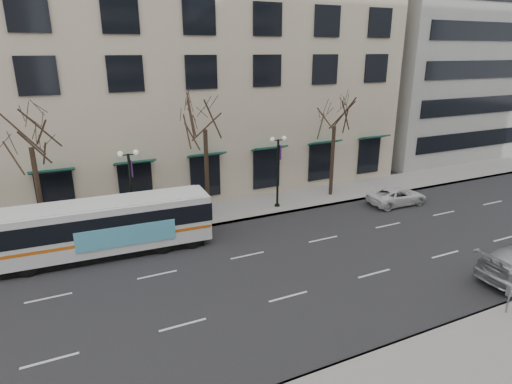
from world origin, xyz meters
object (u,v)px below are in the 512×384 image
lamp_post_right (278,169)px  city_bus (108,226)px  tree_far_left (28,130)px  tree_far_mid (205,115)px  white_pickup (397,196)px  lamp_post_left (131,187)px  tree_far_right (335,113)px  pay_station (510,293)px

lamp_post_right → city_bus: lamp_post_right is taller
tree_far_left → lamp_post_right: tree_far_left is taller
tree_far_mid → tree_far_left: bearing=-180.0°
tree_far_left → white_pickup: tree_far_left is taller
tree_far_mid → white_pickup: tree_far_mid is taller
tree_far_left → tree_far_mid: size_ratio=0.98×
lamp_post_left → city_bus: bearing=-127.0°
lamp_post_right → white_pickup: lamp_post_right is taller
lamp_post_right → city_bus: (-11.81, -2.41, -1.27)m
lamp_post_right → white_pickup: 9.16m
lamp_post_left → city_bus: 3.27m
tree_far_mid → tree_far_right: bearing=-0.0°
tree_far_right → tree_far_mid: bearing=180.0°
tree_far_mid → white_pickup: 15.19m
tree_far_right → pay_station: 17.34m
tree_far_mid → pay_station: 18.97m
tree_far_right → lamp_post_left: tree_far_right is taller
tree_far_right → lamp_post_left: size_ratio=1.55×
tree_far_left → pay_station: bearing=-42.7°
tree_far_mid → pay_station: (7.69, -16.35, -5.80)m
pay_station → white_pickup: bearing=70.5°
city_bus → pay_station: 19.70m
tree_far_mid → lamp_post_left: 6.40m
city_bus → pay_station: (14.49, -13.34, -0.57)m
tree_far_mid → lamp_post_right: size_ratio=1.64×
tree_far_left → city_bus: tree_far_left is taller
tree_far_left → tree_far_right: bearing=0.0°
city_bus → white_pickup: size_ratio=2.55×
tree_far_mid → lamp_post_left: tree_far_mid is taller
tree_far_left → city_bus: bearing=-43.3°
lamp_post_left → pay_station: lamp_post_left is taller
lamp_post_left → tree_far_mid: bearing=6.9°
tree_far_left → lamp_post_left: 6.29m
tree_far_left → city_bus: 6.67m
lamp_post_left → city_bus: (-1.81, -2.41, -1.27)m
lamp_post_right → tree_far_mid: bearing=173.2°
lamp_post_left → white_pickup: (18.33, -3.03, -2.32)m
tree_far_mid → lamp_post_right: tree_far_mid is taller
lamp_post_left → lamp_post_right: size_ratio=1.00×
tree_far_left → tree_far_right: size_ratio=1.03×
tree_far_left → lamp_post_left: bearing=-6.8°
city_bus → lamp_post_right: bearing=14.3°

